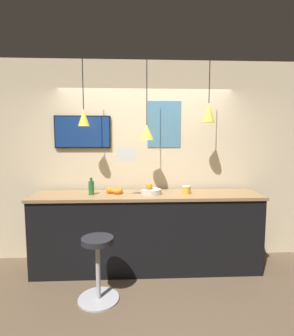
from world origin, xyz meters
The scene contains 14 objects.
ground_plane centered at (0.00, 0.00, 0.00)m, with size 14.00×14.00×0.00m, color brown.
back_wall centered at (0.00, 1.10, 1.45)m, with size 8.00×0.06×2.90m.
service_counter centered at (0.00, 0.68, 0.52)m, with size 3.04×0.63×1.04m.
bar_stool centered at (-0.57, -0.02, 0.44)m, with size 0.45×0.45×0.71m.
fruit_bowl centered at (0.05, 0.66, 1.09)m, with size 0.27×0.27×0.15m.
orange_pile centered at (-0.44, 0.72, 1.08)m, with size 0.22×0.15×0.09m.
juice_bottle centered at (-0.74, 0.66, 1.14)m, with size 0.07×0.07×0.23m.
spread_jar centered at (0.53, 0.66, 1.10)m, with size 0.11×0.11×0.11m.
pendant_lamp_left centered at (-0.83, 0.72, 2.06)m, with size 0.15×0.15×0.86m.
pendant_lamp_middle centered at (0.00, 0.72, 1.87)m, with size 0.19×0.19×1.04m.
pendant_lamp_right centered at (0.83, 0.72, 2.13)m, with size 0.16×0.16×0.80m.
mounted_tv centered at (-0.91, 1.05, 1.88)m, with size 0.80×0.04×0.46m.
hanging_menu_board centered at (-0.26, 0.44, 1.58)m, with size 0.24×0.01×0.17m.
wall_poster centered at (0.27, 1.07, 1.99)m, with size 0.49×0.01×0.67m.
Camera 1 is at (-0.16, -2.78, 1.77)m, focal length 28.00 mm.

